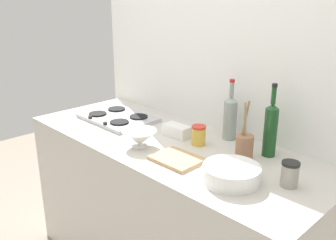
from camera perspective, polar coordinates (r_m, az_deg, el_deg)
name	(u,v)px	position (r m, az deg, el deg)	size (l,w,h in m)	color
counter_block	(168,213)	(2.20, 0.00, -14.23)	(1.80, 0.70, 0.90)	beige
backsplash_panel	(214,96)	(2.20, 7.13, 3.78)	(1.90, 0.06, 2.17)	white
stovetop_hob	(118,117)	(2.35, -7.81, 0.40)	(0.46, 0.33, 0.04)	#B2B2B7
plate_stack	(231,174)	(1.58, 9.78, -8.24)	(0.25, 0.25, 0.07)	white
wine_bottle_leftmost	(271,129)	(1.83, 15.69, -1.32)	(0.06, 0.06, 0.36)	#19471E
wine_bottle_mid_left	(230,117)	(2.01, 9.66, 0.49)	(0.07, 0.07, 0.33)	gray
mixing_bowl	(139,138)	(1.90, -4.48, -2.81)	(0.18, 0.18, 0.09)	white
butter_dish	(177,131)	(2.05, 1.37, -1.67)	(0.16, 0.08, 0.06)	white
utensil_crock	(244,145)	(1.79, 11.82, -3.90)	(0.08, 0.08, 0.29)	#996B4C
condiment_jar_front	(290,174)	(1.59, 18.44, -7.99)	(0.07, 0.07, 0.11)	#9E998C
condiment_jar_rear	(199,135)	(1.93, 4.81, -2.38)	(0.08, 0.08, 0.10)	gold
cutting_board	(177,159)	(1.75, 1.40, -6.10)	(0.23, 0.18, 0.02)	tan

